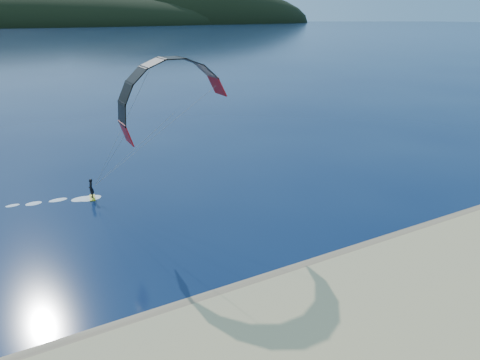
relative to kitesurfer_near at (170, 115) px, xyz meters
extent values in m
plane|color=#071639|center=(0.29, -17.19, -8.34)|extent=(1800.00, 1800.00, 0.00)
cube|color=#7E6649|center=(0.29, -12.69, -8.29)|extent=(220.00, 2.50, 0.10)
ellipsoid|color=black|center=(260.29, 742.81, -8.34)|extent=(600.00, 240.00, 140.00)
cube|color=gold|center=(-5.67, 6.50, -8.29)|extent=(0.66, 1.50, 0.08)
imported|color=black|center=(-5.67, 6.50, -7.37)|extent=(0.51, 0.70, 1.78)
cylinder|color=gray|center=(-2.54, 2.98, -3.40)|extent=(0.02, 0.02, 11.23)
camera|label=1|loc=(-10.82, -31.16, 7.31)|focal=31.84mm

